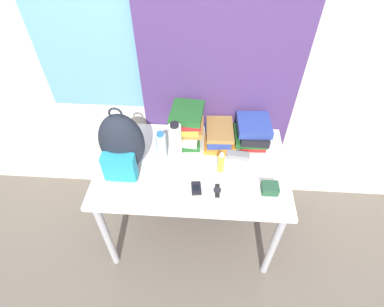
# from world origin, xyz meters

# --- Properties ---
(ground_plane) EXTENTS (12.00, 12.00, 0.00)m
(ground_plane) POSITION_xyz_m (0.00, 0.00, 0.00)
(ground_plane) COLOR #665B51
(wall_back) EXTENTS (6.00, 0.06, 2.50)m
(wall_back) POSITION_xyz_m (-0.00, 0.86, 1.25)
(wall_back) COLOR silver
(wall_back) RESTS_ON ground_plane
(curtain_blue) EXTENTS (1.05, 0.04, 2.50)m
(curtain_blue) POSITION_xyz_m (0.15, 0.80, 1.25)
(curtain_blue) COLOR #4C336B
(curtain_blue) RESTS_ON ground_plane
(desk) EXTENTS (1.23, 0.77, 0.78)m
(desk) POSITION_xyz_m (0.00, 0.39, 0.68)
(desk) COLOR silver
(desk) RESTS_ON ground_plane
(backpack) EXTENTS (0.27, 0.26, 0.46)m
(backpack) POSITION_xyz_m (-0.42, 0.34, 0.98)
(backpack) COLOR #1E232D
(backpack) RESTS_ON desk
(book_stack_left) EXTENTS (0.23, 0.29, 0.25)m
(book_stack_left) POSITION_xyz_m (-0.05, 0.62, 0.91)
(book_stack_left) COLOR #1E5623
(book_stack_left) RESTS_ON desk
(book_stack_center) EXTENTS (0.22, 0.29, 0.11)m
(book_stack_center) POSITION_xyz_m (0.17, 0.62, 0.83)
(book_stack_center) COLOR orange
(book_stack_center) RESTS_ON desk
(book_stack_right) EXTENTS (0.24, 0.27, 0.18)m
(book_stack_right) POSITION_xyz_m (0.40, 0.63, 0.87)
(book_stack_right) COLOR red
(book_stack_right) RESTS_ON desk
(water_bottle) EXTENTS (0.07, 0.07, 0.22)m
(water_bottle) POSITION_xyz_m (-0.20, 0.44, 0.88)
(water_bottle) COLOR silver
(water_bottle) RESTS_ON desk
(sports_bottle) EXTENTS (0.08, 0.08, 0.28)m
(sports_bottle) POSITION_xyz_m (-0.11, 0.45, 0.91)
(sports_bottle) COLOR white
(sports_bottle) RESTS_ON desk
(sunscreen_bottle) EXTENTS (0.04, 0.04, 0.15)m
(sunscreen_bottle) POSITION_xyz_m (0.18, 0.35, 0.85)
(sunscreen_bottle) COLOR yellow
(sunscreen_bottle) RESTS_ON desk
(cell_phone) EXTENTS (0.07, 0.10, 0.02)m
(cell_phone) POSITION_xyz_m (0.04, 0.18, 0.79)
(cell_phone) COLOR black
(cell_phone) RESTS_ON desk
(sunglasses_case) EXTENTS (0.16, 0.07, 0.04)m
(sunglasses_case) POSITION_xyz_m (0.30, 0.47, 0.80)
(sunglasses_case) COLOR gray
(sunglasses_case) RESTS_ON desk
(camera_pouch) EXTENTS (0.10, 0.08, 0.06)m
(camera_pouch) POSITION_xyz_m (0.48, 0.20, 0.81)
(camera_pouch) COLOR #234C33
(camera_pouch) RESTS_ON desk
(wristwatch) EXTENTS (0.05, 0.10, 0.01)m
(wristwatch) POSITION_xyz_m (0.17, 0.18, 0.78)
(wristwatch) COLOR black
(wristwatch) RESTS_ON desk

